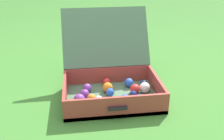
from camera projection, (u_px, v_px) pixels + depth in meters
name	position (u px, v px, depth m)	size (l,w,h in m)	color
ground_plane	(102.00, 96.00, 1.79)	(16.00, 16.00, 0.00)	#3D7A2D
open_suitcase	(110.00, 78.00, 1.77)	(0.61, 0.68, 0.51)	#4C7051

